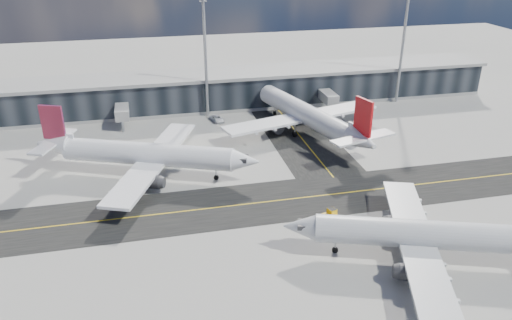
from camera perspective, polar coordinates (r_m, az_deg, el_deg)
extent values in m
plane|color=gray|center=(79.79, -0.74, -6.49)|extent=(300.00, 300.00, 0.00)
cube|color=black|center=(83.15, -1.32, -5.08)|extent=(180.00, 14.00, 0.02)
cube|color=black|center=(114.40, 4.38, 3.54)|extent=(14.00, 50.00, 0.02)
cube|color=yellow|center=(83.14, -1.32, -5.07)|extent=(180.00, 0.25, 0.01)
cube|color=yellow|center=(114.39, 4.38, 3.55)|extent=(0.25, 50.00, 0.01)
cube|color=black|center=(128.06, -6.02, 7.72)|extent=(150.00, 12.00, 8.00)
cube|color=gray|center=(126.83, -6.10, 9.62)|extent=(152.00, 13.00, 0.80)
cube|color=gray|center=(129.16, -5.94, 6.20)|extent=(150.00, 12.20, 0.80)
cube|color=gray|center=(119.95, -15.05, 5.54)|extent=(3.00, 10.00, 2.40)
cylinder|color=gray|center=(116.00, -14.96, 3.68)|extent=(0.60, 0.60, 2.40)
cube|color=gray|center=(127.70, 8.05, 7.33)|extent=(3.00, 10.00, 2.40)
cylinder|color=gray|center=(124.01, 8.79, 5.63)|extent=(0.60, 0.60, 2.40)
cylinder|color=gray|center=(118.72, -5.79, 11.37)|extent=(0.70, 0.70, 28.00)
cylinder|color=gray|center=(134.22, 16.38, 12.09)|extent=(0.70, 0.70, 28.00)
cylinder|color=white|center=(93.12, -12.23, 0.67)|extent=(30.89, 15.90, 4.22)
cone|color=white|center=(88.38, -1.32, -0.09)|extent=(6.48, 5.90, 4.22)
cone|color=white|center=(100.91, -22.10, 1.66)|extent=(7.46, 6.30, 4.22)
cube|color=white|center=(93.18, -11.57, 0.04)|extent=(18.48, 35.20, 0.53)
cylinder|color=#2D2D30|center=(98.71, -9.69, 0.91)|extent=(5.02, 3.93, 2.43)
cylinder|color=#2D2D30|center=(88.05, -12.26, -2.41)|extent=(5.02, 3.93, 2.43)
cube|color=silver|center=(98.37, -9.73, 1.36)|extent=(2.11, 1.19, 0.84)
cube|color=silver|center=(87.67, -12.31, -1.92)|extent=(2.11, 1.19, 0.84)
cube|color=maroon|center=(99.11, -22.24, 4.00)|extent=(4.28, 2.12, 6.54)
cube|color=white|center=(100.68, -22.16, 1.99)|extent=(7.53, 12.84, 0.37)
cube|color=#2D2D30|center=(88.29, -1.66, 0.18)|extent=(2.83, 2.95, 0.74)
cylinder|color=gray|center=(90.70, -4.58, -1.55)|extent=(0.33, 0.33, 2.11)
cylinder|color=black|center=(91.06, -4.56, -2.00)|extent=(1.02, 0.70, 0.95)
cylinder|color=black|center=(97.65, -11.97, -0.48)|extent=(1.27, 0.93, 1.16)
cylinder|color=black|center=(92.41, -13.33, -2.14)|extent=(1.27, 0.93, 1.16)
cylinder|color=white|center=(111.11, 5.67, 5.28)|extent=(13.29, 33.38, 4.46)
cone|color=white|center=(126.38, 0.87, 7.84)|extent=(5.79, 6.56, 4.46)
cone|color=white|center=(96.50, 12.12, 2.14)|extent=(6.09, 7.64, 4.46)
cube|color=white|center=(112.35, 5.33, 4.92)|extent=(37.97, 15.56, 0.56)
cylinder|color=#2D2D30|center=(110.30, 2.08, 3.94)|extent=(3.73, 5.20, 2.56)
cylinder|color=#2D2D30|center=(117.27, 7.74, 5.03)|extent=(3.73, 5.20, 2.56)
cube|color=silver|center=(109.99, 2.09, 4.38)|extent=(1.03, 2.27, 0.89)
cube|color=silver|center=(116.97, 7.77, 5.44)|extent=(1.03, 2.27, 0.89)
cube|color=red|center=(95.23, 12.15, 4.86)|extent=(1.74, 4.64, 6.91)
cube|color=white|center=(96.25, 12.15, 2.51)|extent=(13.71, 6.60, 0.39)
cube|color=#2D2D30|center=(125.79, 0.99, 7.97)|extent=(2.96, 2.81, 0.78)
cylinder|color=gray|center=(122.77, 2.14, 5.78)|extent=(0.33, 0.33, 2.23)
cylinder|color=black|center=(123.05, 2.13, 5.41)|extent=(0.65, 1.07, 1.00)
cylinder|color=black|center=(109.86, 4.46, 2.95)|extent=(0.87, 1.33, 1.23)
cylinder|color=black|center=(113.42, 7.31, 3.54)|extent=(0.87, 1.33, 1.23)
cylinder|color=silver|center=(72.12, 18.68, -8.05)|extent=(29.10, 13.44, 3.93)
cone|color=silver|center=(70.24, 5.18, -7.62)|extent=(5.93, 5.33, 3.93)
cube|color=silver|center=(72.42, 17.81, -8.69)|extent=(15.66, 33.13, 0.49)
cylinder|color=#2D2D30|center=(68.10, 17.73, -12.16)|extent=(4.64, 3.49, 2.26)
cylinder|color=#2D2D30|center=(77.68, 16.25, -6.95)|extent=(4.64, 3.49, 2.26)
cube|color=silver|center=(67.64, 17.81, -11.63)|extent=(1.98, 1.02, 0.79)
cube|color=silver|center=(77.28, 16.32, -6.46)|extent=(1.98, 1.02, 0.79)
cube|color=#2D2D30|center=(70.03, 5.60, -7.37)|extent=(2.57, 2.69, 0.69)
cylinder|color=gray|center=(71.90, 9.06, -9.64)|extent=(0.30, 0.30, 1.96)
cylinder|color=black|center=(72.31, 9.02, -10.12)|extent=(0.95, 0.62, 0.88)
cylinder|color=black|center=(71.84, 19.53, -11.60)|extent=(1.18, 0.82, 1.08)
cylinder|color=black|center=(76.55, 18.65, -9.00)|extent=(1.18, 0.82, 1.08)
cube|color=yellow|center=(79.18, 8.12, -6.40)|extent=(3.29, 2.25, 0.70)
cube|color=yellow|center=(79.35, 8.66, -5.82)|extent=(1.45, 1.58, 0.90)
cube|color=black|center=(79.17, 8.68, -5.60)|extent=(1.34, 1.50, 0.25)
cylinder|color=black|center=(80.37, 8.38, -6.25)|extent=(0.75, 0.45, 0.70)
cylinder|color=black|center=(79.52, 8.96, -6.66)|extent=(0.75, 0.45, 0.70)
cylinder|color=black|center=(79.27, 7.23, -6.64)|extent=(0.75, 0.45, 0.70)
cylinder|color=black|center=(78.41, 7.81, -7.07)|extent=(0.75, 0.45, 0.70)
imported|color=white|center=(118.97, -4.48, 4.74)|extent=(3.53, 5.27, 1.34)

